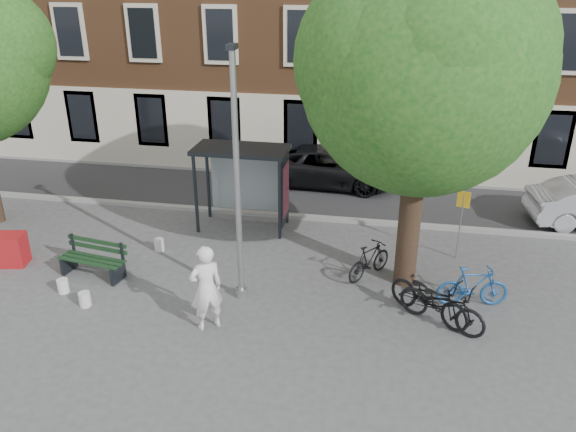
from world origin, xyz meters
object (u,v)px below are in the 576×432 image
Objects in this scene: bike_a at (429,297)px; notice_sign at (462,210)px; red_stand at (9,249)px; lamppost at (238,193)px; bike_b at (473,287)px; car_dark at (329,166)px; bus_shelter at (255,170)px; bike_c at (442,304)px; painter at (206,288)px; bench at (93,261)px; bike_d at (369,261)px.

notice_sign is at bearing 20.92° from bike_a.
lamppost is at bearing -3.98° from red_stand.
notice_sign is at bearing -6.48° from bike_b.
lamppost is 1.18× the size of car_dark.
notice_sign is at bearing -9.32° from bus_shelter.
bike_c is at bearing -39.29° from bus_shelter.
bike_a is at bearing 158.61° from painter.
car_dark reaches higher than bench.
red_stand is at bearing -149.28° from bus_shelter.
notice_sign is (0.64, 3.44, 0.93)m from bike_c.
red_stand is (-6.12, -3.64, -1.47)m from bus_shelter.
painter is at bearing 131.58° from bike_c.
red_stand is at bearing -52.76° from painter.
car_dark is (1.20, 8.35, -2.07)m from lamppost.
bike_d is at bearing -34.45° from bus_shelter.
car_dark is 5.73× the size of red_stand.
bike_b is 1.07× the size of bike_d.
lamppost is 7.14m from red_stand.
bike_a is 1.23× the size of bike_b.
notice_sign reaches higher than bike_c.
bench is 2.12× the size of red_stand.
car_dark is at bearing 20.13° from bike_b.
painter reaches higher than notice_sign.
lamppost is 6.79× the size of red_stand.
lamppost reaches higher than bike_a.
notice_sign reaches higher than bike_a.
red_stand is (-9.80, -1.11, -0.04)m from bike_d.
bus_shelter is at bearing 80.76° from bike_c.
bike_a is at bearing 115.12° from bike_b.
car_dark is at bearing 52.66° from bike_c.
car_dark is at bearing 81.84° from lamppost.
bus_shelter is at bearing 98.43° from lamppost.
bike_c is (4.81, -0.33, -2.23)m from lamppost.
red_stand is at bearing 124.28° from bike_a.
bike_d is at bearing 60.26° from bike_b.
red_stand is at bearing 137.14° from car_dark.
lamppost is 2.96× the size of painter.
bike_c is 11.57m from red_stand.
notice_sign is (5.86, 4.50, 0.45)m from painter.
red_stand is (-7.93, -7.88, -0.27)m from car_dark.
bench is (-3.73, 1.72, -0.60)m from painter.
bench is 8.68m from bike_a.
painter reaches higher than car_dark.
lamppost reaches higher than bike_d.
bus_shelter reaches higher than red_stand.
bench is at bearing -3.07° from red_stand.
painter is at bearing -106.23° from lamppost.
notice_sign is at bearing 29.69° from lamppost.
bike_d is 0.81× the size of notice_sign.
notice_sign is at bearing 19.43° from bike_c.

